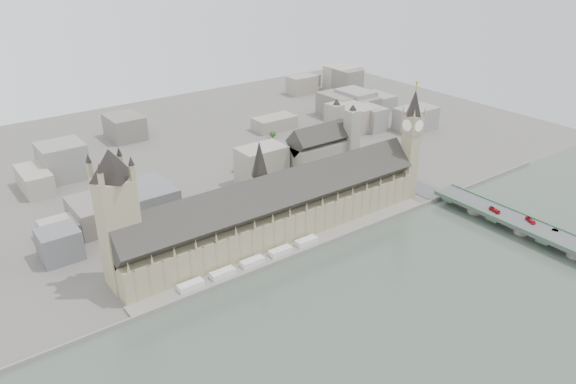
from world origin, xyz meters
TOP-DOWN VIEW (x-y plane):
  - ground at (0.00, 0.00)m, footprint 900.00×900.00m
  - river_thames at (0.00, -165.00)m, footprint 600.00×600.00m
  - embankment_wall at (0.00, -15.00)m, footprint 600.00×1.50m
  - river_terrace at (0.00, -7.50)m, footprint 270.00×15.00m
  - terrace_tents at (-40.00, -7.00)m, footprint 118.00×7.00m
  - palace_of_westminster at (0.00, 19.70)m, footprint 265.00×40.73m
  - elizabeth_tower at (138.00, 8.00)m, footprint 17.00×17.00m
  - victoria_tower at (-122.00, 26.00)m, footprint 30.00×30.00m
  - central_tower at (-10.00, 26.00)m, footprint 13.00×13.00m
  - westminster_bridge at (162.00, -87.50)m, footprint 25.00×325.00m
  - bridge_parapets at (162.00, -132.00)m, footprint 25.00×235.00m
  - westminster_abbey at (110.92, 95.00)m, footprint 68.00×36.00m
  - city_skyline_inland at (0.00, 245.00)m, footprint 720.00×360.00m
  - park_trees at (-10.00, 60.00)m, footprint 110.00×30.00m
  - red_bus_north at (158.81, -70.28)m, footprint 4.58×11.08m
  - red_bus_south at (166.32, -98.25)m, footprint 6.48×10.67m
  - car_silver at (168.85, -118.10)m, footprint 3.37×5.06m
  - car_approach at (167.06, 60.00)m, footprint 3.02×4.71m

SIDE VIEW (x-z plane):
  - ground at x=0.00m, z-range 0.00..0.00m
  - river_thames at x=0.00m, z-range 0.00..0.00m
  - river_terrace at x=0.00m, z-range 0.00..2.00m
  - embankment_wall at x=0.00m, z-range 0.00..3.00m
  - terrace_tents at x=-40.00m, z-range 2.00..6.00m
  - westminster_bridge at x=162.00m, z-range 0.00..10.25m
  - park_trees at x=-10.00m, z-range 0.00..15.00m
  - bridge_parapets at x=162.00m, z-range 10.25..11.40m
  - car_approach at x=167.06m, z-range 10.25..11.52m
  - car_silver at x=168.85m, z-range 10.25..11.83m
  - red_bus_south at x=166.32m, z-range 10.25..13.19m
  - red_bus_north at x=158.81m, z-range 10.25..13.26m
  - city_skyline_inland at x=0.00m, z-range 0.00..38.00m
  - palace_of_westminster at x=0.00m, z-range -5.02..50.43m
  - westminster_abbey at x=110.92m, z-range -6.92..57.08m
  - victoria_tower at x=-122.00m, z-range 5.20..105.20m
  - central_tower at x=-10.00m, z-range 33.92..81.92m
  - elizabeth_tower at x=138.00m, z-range 4.34..111.84m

